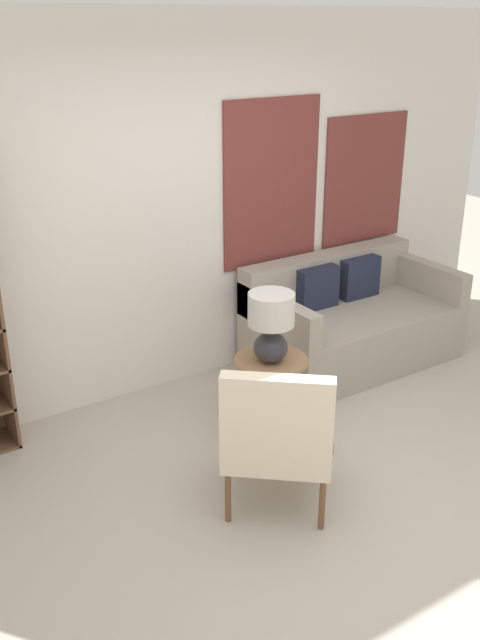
# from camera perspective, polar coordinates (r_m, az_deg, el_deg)

# --- Properties ---
(ground_plane) EXTENTS (14.00, 14.00, 0.00)m
(ground_plane) POSITION_cam_1_polar(r_m,az_deg,el_deg) (4.26, 8.41, -15.19)
(ground_plane) COLOR #B2A899
(wall_back) EXTENTS (6.40, 0.08, 2.70)m
(wall_back) POSITION_cam_1_polar(r_m,az_deg,el_deg) (5.21, -5.30, 8.84)
(wall_back) COLOR silver
(wall_back) RESTS_ON ground_plane
(armchair) EXTENTS (0.83, 0.82, 0.92)m
(armchair) POSITION_cam_1_polar(r_m,az_deg,el_deg) (3.97, 3.04, -9.04)
(armchair) COLOR brown
(armchair) RESTS_ON ground_plane
(couch) EXTENTS (1.67, 0.91, 0.84)m
(couch) POSITION_cam_1_polar(r_m,az_deg,el_deg) (5.90, 8.71, -0.19)
(couch) COLOR #9E9384
(couch) RESTS_ON ground_plane
(side_table) EXTENTS (0.49, 0.49, 0.54)m
(side_table) POSITION_cam_1_polar(r_m,az_deg,el_deg) (4.75, 2.47, -3.80)
(side_table) COLOR #99704C
(side_table) RESTS_ON ground_plane
(table_lamp) EXTENTS (0.30, 0.30, 0.48)m
(table_lamp) POSITION_cam_1_polar(r_m,az_deg,el_deg) (4.57, 2.50, -0.22)
(table_lamp) COLOR #2D2D33
(table_lamp) RESTS_ON side_table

